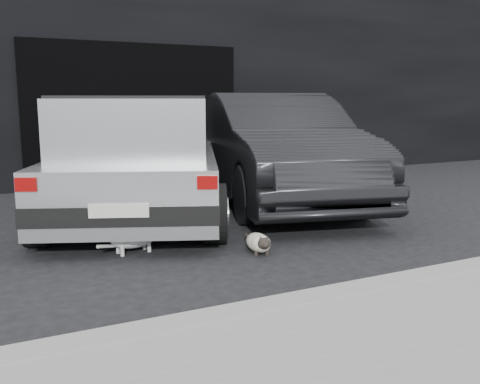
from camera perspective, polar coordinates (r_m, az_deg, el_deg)
name	(u,v)px	position (r m, az deg, el deg)	size (l,w,h in m)	color
ground	(150,239)	(6.26, -9.61, -4.93)	(80.00, 80.00, 0.00)	black
building_facade	(108,56)	(12.15, -13.93, 13.88)	(34.00, 4.00, 5.00)	black
garage_opening	(135,115)	(10.17, -11.09, 8.06)	(4.00, 0.10, 2.60)	black
curb	(367,291)	(4.48, 13.37, -10.26)	(18.00, 0.25, 0.12)	gray
silver_hatchback	(141,152)	(7.31, -10.55, 4.21)	(3.48, 4.81, 1.62)	silver
second_car	(274,148)	(8.34, 3.63, 4.73)	(1.78, 5.11, 1.68)	black
cat_siamese	(259,243)	(5.59, 2.06, -5.43)	(0.34, 0.69, 0.24)	beige
cat_white	(137,236)	(5.70, -10.98, -4.68)	(0.74, 0.30, 0.35)	white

